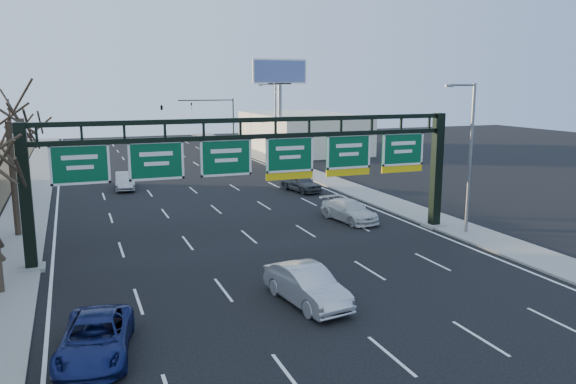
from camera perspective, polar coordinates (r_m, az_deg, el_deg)
name	(u,v)px	position (r m, az deg, el deg)	size (l,w,h in m)	color
ground	(318,294)	(24.70, 3.02, -10.34)	(160.00, 160.00, 0.00)	black
sidewalk_left	(24,217)	(42.05, -25.20, -2.35)	(3.00, 120.00, 0.12)	gray
sidewalk_right	(359,192)	(47.49, 7.23, 0.03)	(3.00, 120.00, 0.12)	gray
lane_markings	(210,204)	(43.00, -7.97, -1.20)	(21.60, 120.00, 0.01)	white
sign_gantry	(261,164)	(30.84, -2.73, 2.85)	(24.60, 1.20, 7.20)	black
building_right_distant	(301,132)	(77.13, 1.37, 6.10)	(12.00, 20.00, 5.00)	beige
tree_mid	(6,104)	(36.13, -26.71, 8.03)	(3.60, 3.60, 9.24)	#32271B
tree_far	(20,104)	(46.11, -25.56, 8.04)	(3.60, 3.60, 8.86)	#32271B
streetlight_near	(469,150)	(35.00, 17.90, 4.04)	(2.15, 0.22, 9.00)	slate
streetlight_far	(274,118)	(64.92, -1.40, 7.49)	(2.15, 0.22, 9.00)	slate
billboard_right	(280,83)	(70.36, -0.84, 11.00)	(7.00, 0.50, 12.00)	slate
traffic_signal_mast	(189,110)	(77.55, -9.99, 8.19)	(10.16, 0.54, 7.00)	black
car_blue_suv	(95,338)	(20.22, -18.99, -13.87)	(2.23, 4.83, 1.34)	navy
car_silver_sedan	(307,285)	(23.46, 1.91, -9.46)	(1.65, 4.73, 1.56)	#AEAFB3
car_white_wagon	(349,211)	(37.44, 6.23, -1.89)	(1.95, 4.79, 1.39)	silver
car_grey_far	(301,182)	(47.53, 1.33, 0.97)	(1.77, 4.41, 1.50)	#404245
car_silver_distant	(125,181)	(50.44, -16.22, 1.09)	(1.55, 4.44, 1.46)	#AFAFB4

